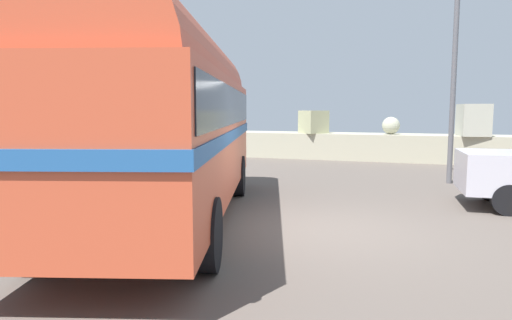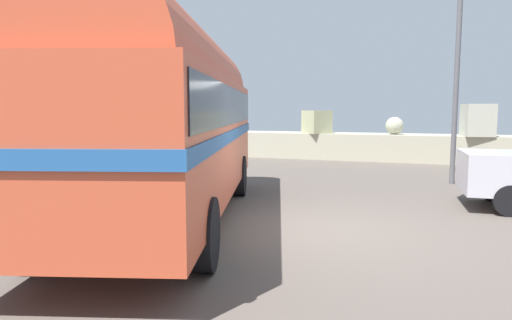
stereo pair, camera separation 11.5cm
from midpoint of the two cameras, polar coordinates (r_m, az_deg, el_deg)
name	(u,v)px [view 2 (the right image)]	position (r m, az deg, el deg)	size (l,w,h in m)	color
ground	(321,231)	(8.01, 8.55, -8.74)	(32.00, 26.00, 0.02)	#584F48
breakwater	(385,144)	(19.49, 16.02, 1.90)	(31.36, 2.17, 2.34)	#ABA78E
vintage_coach	(167,112)	(8.45, -10.76, 5.99)	(4.86, 8.91, 3.70)	black
lamp_post	(454,61)	(13.88, 23.78, 11.28)	(0.90, 0.51, 6.02)	#5B5B60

